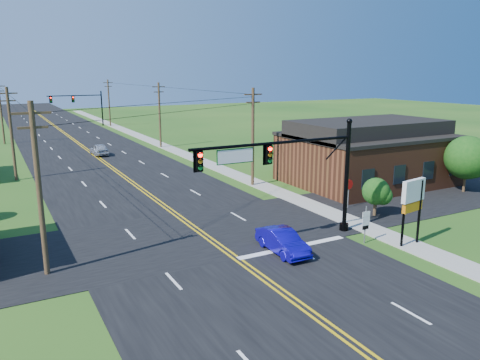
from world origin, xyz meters
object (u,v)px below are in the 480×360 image
signal_mast_main (290,167)px  signal_mast_far (79,103)px  blue_car (283,242)px  stop_sign (349,187)px  route_sign (366,222)px

signal_mast_main → signal_mast_far: size_ratio=1.03×
blue_car → stop_sign: size_ratio=1.80×
route_sign → stop_sign: route_sign is taller
signal_mast_main → blue_car: 4.50m
signal_mast_main → blue_car: (-1.35, -1.37, -4.07)m
signal_mast_far → route_sign: signal_mast_far is taller
signal_mast_far → stop_sign: bearing=-83.1°
stop_sign → route_sign: bearing=-127.0°
signal_mast_main → route_sign: bearing=-31.5°
route_sign → signal_mast_far: bearing=92.7°
signal_mast_far → signal_mast_main: bearing=-90.1°
signal_mast_far → blue_car: size_ratio=2.65×
signal_mast_far → route_sign: (3.91, -74.46, -3.17)m
signal_mast_far → blue_car: bearing=-91.1°
blue_car → route_sign: size_ratio=1.75×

